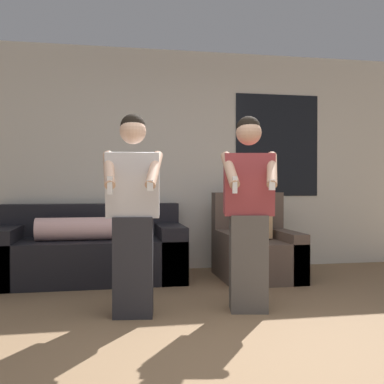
% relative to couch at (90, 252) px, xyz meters
% --- Properties ---
extents(ground_plane, '(14.00, 14.00, 0.00)m').
position_rel_couch_xyz_m(ground_plane, '(1.09, -2.61, -0.31)').
color(ground_plane, '#846647').
extents(wall_back, '(6.51, 0.07, 2.70)m').
position_rel_couch_xyz_m(wall_back, '(1.11, 0.50, 1.05)').
color(wall_back, beige).
rests_on(wall_back, ground_plane).
extents(couch, '(2.02, 0.92, 0.82)m').
position_rel_couch_xyz_m(couch, '(0.00, 0.00, 0.00)').
color(couch, black).
rests_on(couch, ground_plane).
extents(armchair, '(0.83, 0.92, 0.95)m').
position_rel_couch_xyz_m(armchair, '(1.82, -0.20, 0.00)').
color(armchair, brown).
rests_on(armchair, ground_plane).
extents(person_left, '(0.47, 0.51, 1.60)m').
position_rel_couch_xyz_m(person_left, '(0.39, -1.45, 0.50)').
color(person_left, '#28282D').
rests_on(person_left, ground_plane).
extents(person_right, '(0.47, 0.52, 1.60)m').
position_rel_couch_xyz_m(person_right, '(1.33, -1.47, 0.50)').
color(person_right, '#56514C').
rests_on(person_right, ground_plane).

